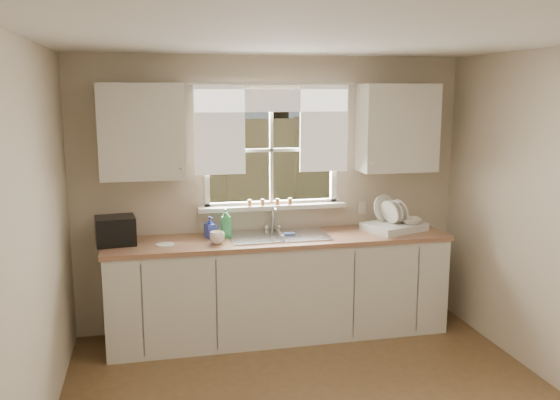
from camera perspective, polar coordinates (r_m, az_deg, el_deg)
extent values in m
cube|color=beige|center=(5.64, -0.77, -6.13)|extent=(3.60, 0.02, 1.15)
cube|color=beige|center=(5.41, -0.82, 11.93)|extent=(3.60, 0.02, 0.35)
cube|color=beige|center=(5.32, -13.59, 4.40)|extent=(1.20, 0.02, 1.00)
cube|color=beige|center=(5.80, 10.93, 4.97)|extent=(1.20, 0.02, 1.00)
cube|color=beige|center=(3.50, -23.73, -5.92)|extent=(0.02, 4.00, 2.50)
cube|color=silver|center=(3.49, 6.10, 15.60)|extent=(3.60, 4.00, 0.02)
cube|color=white|center=(5.53, -0.83, -0.34)|extent=(1.30, 0.06, 0.05)
cube|color=white|center=(5.43, -0.86, 10.08)|extent=(1.30, 0.06, 0.05)
cube|color=white|center=(5.37, -7.15, 4.65)|extent=(0.05, 0.06, 1.05)
cube|color=white|center=(5.61, 5.19, 4.93)|extent=(0.05, 0.06, 1.05)
cube|color=white|center=(5.46, -0.84, 4.82)|extent=(0.03, 0.04, 1.00)
cube|color=white|center=(5.46, -0.84, 4.82)|extent=(1.20, 0.04, 0.03)
cube|color=white|center=(5.47, -0.70, -0.66)|extent=(1.38, 0.14, 0.04)
cylinder|color=white|center=(5.35, -0.69, 11.15)|extent=(1.50, 0.02, 0.02)
cube|color=white|center=(5.29, -5.83, 6.77)|extent=(0.45, 0.02, 0.80)
cube|color=white|center=(5.49, 4.25, 6.92)|extent=(0.45, 0.02, 0.80)
cube|color=white|center=(5.36, -0.70, 9.54)|extent=(1.40, 0.02, 0.20)
cube|color=silver|center=(5.39, -0.07, -8.50)|extent=(3.00, 0.62, 0.87)
cube|color=#9D6D4E|center=(5.26, -0.07, -3.80)|extent=(3.04, 0.65, 0.04)
cube|color=silver|center=(5.13, -13.15, 6.44)|extent=(0.70, 0.33, 0.80)
cube|color=silver|center=(5.60, 11.24, 6.82)|extent=(0.70, 0.33, 0.80)
cube|color=beige|center=(5.75, 7.87, -0.74)|extent=(0.08, 0.01, 0.12)
cylinder|color=brown|center=(5.45, -0.25, -0.17)|extent=(0.04, 0.04, 0.06)
cylinder|color=brown|center=(5.42, -1.70, -0.23)|extent=(0.04, 0.04, 0.06)
cylinder|color=brown|center=(5.40, -2.94, -0.28)|extent=(0.04, 0.04, 0.06)
cylinder|color=brown|center=(5.48, 0.98, -0.12)|extent=(0.04, 0.04, 0.06)
cube|color=#335421|center=(10.59, -6.29, -1.66)|extent=(20.00, 10.00, 0.02)
cube|color=olive|center=(8.47, -4.92, 1.66)|extent=(8.00, 0.10, 1.80)
cube|color=maroon|center=(11.85, -13.00, 4.90)|extent=(3.00, 3.00, 2.20)
cube|color=black|center=(11.80, -13.25, 10.95)|extent=(3.20, 3.20, 0.30)
cylinder|color=#423021|center=(11.58, -0.05, 7.53)|extent=(0.36, 0.36, 3.20)
cube|color=#B7B7BC|center=(5.30, -0.14, -4.35)|extent=(0.84, 0.46, 0.18)
cube|color=#B7B7BC|center=(5.28, -0.14, -3.46)|extent=(0.88, 0.50, 0.01)
cube|color=#B7B7BC|center=(5.29, -0.14, -3.73)|extent=(0.02, 0.41, 0.14)
cylinder|color=silver|center=(5.49, -0.70, -1.79)|extent=(0.03, 0.03, 0.22)
cylinder|color=silver|center=(5.40, -0.53, -0.82)|extent=(0.02, 0.18, 0.02)
sphere|color=silver|center=(5.50, -1.31, -2.63)|extent=(0.05, 0.05, 0.05)
sphere|color=silver|center=(5.52, -0.09, -2.57)|extent=(0.05, 0.05, 0.05)
cube|color=silver|center=(5.60, 10.91, -2.53)|extent=(0.62, 0.55, 0.07)
cylinder|color=white|center=(5.66, 10.02, -0.77)|extent=(0.27, 0.16, 0.25)
cylinder|color=white|center=(5.53, 10.51, -1.15)|extent=(0.14, 0.23, 0.22)
cylinder|color=white|center=(5.57, 10.96, -1.08)|extent=(0.14, 0.23, 0.22)
cylinder|color=white|center=(5.62, 11.40, -1.01)|extent=(0.14, 0.23, 0.22)
imported|color=white|center=(5.61, 12.46, -1.96)|extent=(0.23, 0.23, 0.05)
imported|color=green|center=(5.24, -5.22, -2.20)|extent=(0.12, 0.12, 0.26)
imported|color=blue|center=(5.25, -6.73, -2.61)|extent=(0.11, 0.11, 0.19)
imported|color=beige|center=(5.35, -5.36, -2.57)|extent=(0.14, 0.14, 0.15)
cylinder|color=white|center=(5.07, -10.99, -4.24)|extent=(0.16, 0.16, 0.01)
imported|color=white|center=(5.06, -6.07, -3.61)|extent=(0.14, 0.14, 0.10)
cube|color=black|center=(5.18, -15.55, -2.85)|extent=(0.35, 0.31, 0.24)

